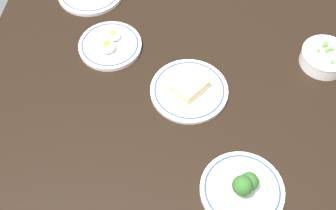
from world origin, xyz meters
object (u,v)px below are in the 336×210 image
at_px(plate_eggs, 110,45).
at_px(bowl_peas, 325,57).
at_px(plate_broccoli, 243,189).
at_px(plate_sandwich, 189,89).

bearing_deg(plate_eggs, bowl_peas, 91.59).
bearing_deg(plate_broccoli, plate_eggs, -135.83).
height_order(plate_broccoli, bowl_peas, plate_broccoli).
bearing_deg(plate_sandwich, plate_broccoli, 28.78).
xyz_separation_m(plate_broccoli, bowl_peas, (-0.44, 0.22, 0.01)).
xyz_separation_m(plate_sandwich, plate_eggs, (-0.14, -0.25, 0.00)).
bearing_deg(plate_broccoli, plate_sandwich, -151.22).
height_order(plate_sandwich, bowl_peas, bowl_peas).
xyz_separation_m(plate_broccoli, plate_eggs, (-0.42, -0.41, -0.01)).
xyz_separation_m(plate_eggs, bowl_peas, (-0.02, 0.63, 0.01)).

